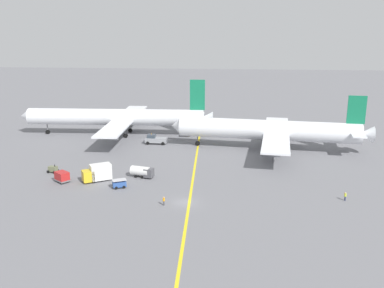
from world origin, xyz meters
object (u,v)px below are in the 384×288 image
object	(u,v)px
gse_fuel_bowser_stubby	(142,171)
gse_container_dolly_flat	(62,176)
gse_gpu_cart_small	(53,169)
ground_crew_wing_walker_right	(164,201)
airliner_at_gate_left	(117,117)
gse_baggage_cart_near_cluster	(119,184)
ground_crew_marshaller_foreground	(345,196)
airliner_being_pushed	(269,130)
pushback_tug	(156,139)
gse_catering_truck_tall	(97,173)

from	to	relation	value
gse_fuel_bowser_stubby	gse_container_dolly_flat	size ratio (longest dim) A/B	1.34
gse_gpu_cart_small	ground_crew_wing_walker_right	bearing A→B (deg)	-29.45
gse_container_dolly_flat	airliner_at_gate_left	bearing A→B (deg)	89.87
gse_container_dolly_flat	gse_baggage_cart_near_cluster	xyz separation A→B (m)	(12.63, -2.10, -0.31)
ground_crew_marshaller_foreground	airliner_at_gate_left	bearing A→B (deg)	140.43
airliner_at_gate_left	airliner_being_pushed	size ratio (longest dim) A/B	1.12
pushback_tug	gse_gpu_cart_small	size ratio (longest dim) A/B	3.86
airliner_being_pushed	gse_catering_truck_tall	distance (m)	46.79
gse_baggage_cart_near_cluster	ground_crew_marshaller_foreground	bearing A→B (deg)	-2.82
airliner_at_gate_left	gse_catering_truck_tall	xyz separation A→B (m)	(6.97, -40.23, -3.65)
gse_fuel_bowser_stubby	gse_container_dolly_flat	xyz separation A→B (m)	(-15.86, -4.45, -0.16)
airliner_being_pushed	gse_fuel_bowser_stubby	world-z (taller)	airliner_being_pushed
gse_fuel_bowser_stubby	gse_gpu_cart_small	distance (m)	20.38
gse_catering_truck_tall	gse_fuel_bowser_stubby	world-z (taller)	gse_catering_truck_tall
pushback_tug	gse_fuel_bowser_stubby	bearing A→B (deg)	-84.81
airliner_being_pushed	ground_crew_marshaller_foreground	world-z (taller)	airliner_being_pushed
gse_catering_truck_tall	gse_container_dolly_flat	world-z (taller)	gse_catering_truck_tall
gse_baggage_cart_near_cluster	ground_crew_wing_walker_right	distance (m)	12.85
gse_fuel_bowser_stubby	gse_gpu_cart_small	world-z (taller)	gse_fuel_bowser_stubby
pushback_tug	gse_gpu_cart_small	bearing A→B (deg)	-123.54
airliner_being_pushed	gse_fuel_bowser_stubby	size ratio (longest dim) A/B	10.04
gse_catering_truck_tall	gse_baggage_cart_near_cluster	bearing A→B (deg)	-31.86
gse_fuel_bowser_stubby	ground_crew_wing_walker_right	distance (m)	15.93
gse_fuel_bowser_stubby	ground_crew_marshaller_foreground	distance (m)	40.59
gse_gpu_cart_small	ground_crew_marshaller_foreground	distance (m)	60.79
gse_container_dolly_flat	pushback_tug	bearing A→B (deg)	67.68
ground_crew_wing_walker_right	airliner_at_gate_left	bearing A→B (deg)	113.90
gse_catering_truck_tall	gse_fuel_bowser_stubby	size ratio (longest dim) A/B	1.20
gse_container_dolly_flat	ground_crew_wing_walker_right	world-z (taller)	gse_container_dolly_flat
ground_crew_marshaller_foreground	gse_baggage_cart_near_cluster	bearing A→B (deg)	177.18
pushback_tug	ground_crew_marshaller_foreground	distance (m)	55.90
gse_catering_truck_tall	ground_crew_wing_walker_right	distance (m)	19.41
gse_catering_truck_tall	airliner_at_gate_left	bearing A→B (deg)	99.83
airliner_being_pushed	gse_container_dolly_flat	world-z (taller)	airliner_being_pushed
gse_container_dolly_flat	gse_gpu_cart_small	world-z (taller)	gse_container_dolly_flat
ground_crew_marshaller_foreground	gse_container_dolly_flat	bearing A→B (deg)	175.66
gse_catering_truck_tall	ground_crew_marshaller_foreground	world-z (taller)	gse_catering_truck_tall
pushback_tug	ground_crew_wing_walker_right	world-z (taller)	pushback_tug
airliner_being_pushed	gse_container_dolly_flat	size ratio (longest dim) A/B	13.45
gse_fuel_bowser_stubby	gse_baggage_cart_near_cluster	distance (m)	7.32
gse_gpu_cart_small	ground_crew_marshaller_foreground	size ratio (longest dim) A/B	1.48
gse_gpu_cart_small	ground_crew_wing_walker_right	distance (m)	31.42
gse_catering_truck_tall	ground_crew_wing_walker_right	xyz separation A→B (m)	(15.82, -11.20, -0.90)
airliner_at_gate_left	airliner_being_pushed	world-z (taller)	airliner_at_gate_left
gse_container_dolly_flat	gse_gpu_cart_small	size ratio (longest dim) A/B	1.64
airliner_being_pushed	pushback_tug	world-z (taller)	airliner_being_pushed
airliner_being_pushed	gse_container_dolly_flat	distance (m)	53.36
gse_gpu_cart_small	pushback_tug	bearing A→B (deg)	56.46
pushback_tug	airliner_at_gate_left	bearing A→B (deg)	145.35
pushback_tug	ground_crew_marshaller_foreground	xyz separation A→B (m)	(42.19, -36.66, -0.41)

